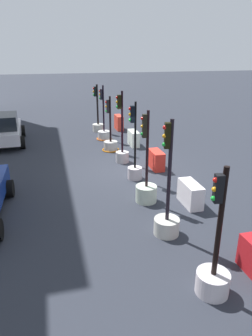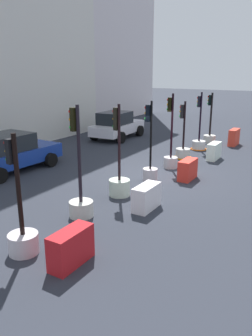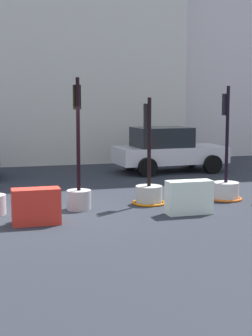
# 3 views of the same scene
# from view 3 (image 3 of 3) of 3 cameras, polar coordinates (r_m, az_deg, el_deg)

# --- Properties ---
(ground_plane) EXTENTS (120.00, 120.00, 0.00)m
(ground_plane) POSITION_cam_3_polar(r_m,az_deg,el_deg) (12.21, -10.25, -5.07)
(ground_plane) COLOR #2A2E37
(traffic_light_4) EXTENTS (0.60, 0.60, 3.19)m
(traffic_light_4) POSITION_cam_3_polar(r_m,az_deg,el_deg) (12.44, -5.33, -1.77)
(traffic_light_4) COLOR #B4AFB1
(traffic_light_4) RESTS_ON ground_plane
(traffic_light_5) EXTENTS (0.87, 0.87, 2.72)m
(traffic_light_5) POSITION_cam_3_polar(r_m,az_deg,el_deg) (13.09, 2.57, -2.21)
(traffic_light_5) COLOR #B7B4AD
(traffic_light_5) RESTS_ON ground_plane
(traffic_light_6) EXTENTS (0.88, 0.88, 3.02)m
(traffic_light_6) POSITION_cam_3_polar(r_m,az_deg,el_deg) (13.87, 11.11, -1.85)
(traffic_light_6) COLOR silver
(traffic_light_6) RESTS_ON ground_plane
(construction_barrier_2) EXTENTS (1.03, 0.46, 0.78)m
(construction_barrier_2) POSITION_cam_3_polar(r_m,az_deg,el_deg) (11.12, -10.04, -4.26)
(construction_barrier_2) COLOR red
(construction_barrier_2) RESTS_ON ground_plane
(construction_barrier_3) EXTENTS (1.08, 0.42, 0.79)m
(construction_barrier_3) POSITION_cam_3_polar(r_m,az_deg,el_deg) (12.03, 7.08, -3.27)
(construction_barrier_3) COLOR white
(construction_barrier_3) RESTS_ON ground_plane
(car_white_van) EXTENTS (4.16, 2.27, 1.66)m
(car_white_van) POSITION_cam_3_polar(r_m,az_deg,el_deg) (18.88, 4.68, 2.06)
(car_white_van) COLOR silver
(car_white_van) RESTS_ON ground_plane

